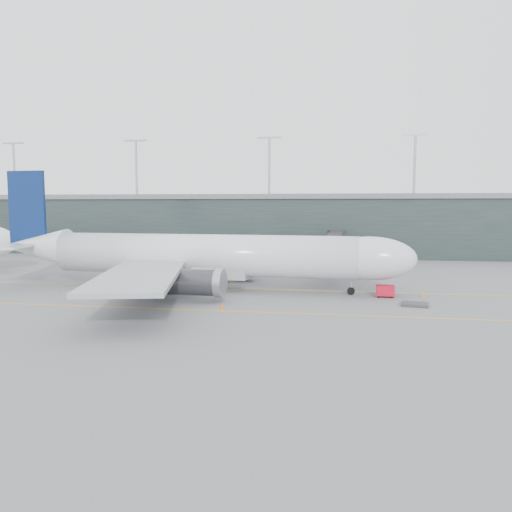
# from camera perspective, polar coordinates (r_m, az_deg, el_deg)

# --- Properties ---
(ground) EXTENTS (320.00, 320.00, 0.00)m
(ground) POSITION_cam_1_polar(r_m,az_deg,el_deg) (80.96, -6.62, -3.11)
(ground) COLOR slate
(ground) RESTS_ON ground
(taxiline_a) EXTENTS (160.00, 0.25, 0.02)m
(taxiline_a) POSITION_cam_1_polar(r_m,az_deg,el_deg) (77.17, -7.43, -3.55)
(taxiline_a) COLOR orange
(taxiline_a) RESTS_ON ground
(taxiline_b) EXTENTS (160.00, 0.25, 0.02)m
(taxiline_b) POSITION_cam_1_polar(r_m,az_deg,el_deg) (62.27, -11.65, -5.89)
(taxiline_b) COLOR orange
(taxiline_b) RESTS_ON ground
(taxiline_lead_main) EXTENTS (0.25, 60.00, 0.02)m
(taxiline_lead_main) POSITION_cam_1_polar(r_m,az_deg,el_deg) (99.18, -0.68, -1.42)
(taxiline_lead_main) COLOR orange
(taxiline_lead_main) RESTS_ON ground
(terminal) EXTENTS (240.00, 36.00, 29.00)m
(terminal) POSITION_cam_1_polar(r_m,az_deg,el_deg) (136.78, -0.02, 3.78)
(terminal) COLOR black
(terminal) RESTS_ON ground
(main_aircraft) EXTENTS (64.00, 60.11, 17.95)m
(main_aircraft) POSITION_cam_1_polar(r_m,az_deg,el_deg) (74.51, -6.33, 0.03)
(main_aircraft) COLOR silver
(main_aircraft) RESTS_ON ground
(jet_bridge) EXTENTS (5.07, 44.29, 6.67)m
(jet_bridge) POSITION_cam_1_polar(r_m,az_deg,el_deg) (101.04, 8.74, 1.49)
(jet_bridge) COLOR #28282D
(jet_bridge) RESTS_ON ground
(gse_cart) EXTENTS (2.45, 1.60, 1.64)m
(gse_cart) POSITION_cam_1_polar(r_m,az_deg,el_deg) (70.47, 14.56, -3.85)
(gse_cart) COLOR red
(gse_cart) RESTS_ON ground
(baggage_dolly) EXTENTS (3.61, 3.10, 0.32)m
(baggage_dolly) POSITION_cam_1_polar(r_m,az_deg,el_deg) (65.71, 17.71, -5.27)
(baggage_dolly) COLOR #333237
(baggage_dolly) RESTS_ON ground
(uld_a) EXTENTS (2.37, 2.17, 1.75)m
(uld_a) POSITION_cam_1_polar(r_m,az_deg,el_deg) (91.96, -8.00, -1.47)
(uld_a) COLOR #323236
(uld_a) RESTS_ON ground
(uld_b) EXTENTS (2.44, 2.16, 1.87)m
(uld_b) POSITION_cam_1_polar(r_m,az_deg,el_deg) (92.86, -5.89, -1.34)
(uld_b) COLOR #323236
(uld_b) RESTS_ON ground
(uld_c) EXTENTS (1.90, 1.53, 1.72)m
(uld_c) POSITION_cam_1_polar(r_m,az_deg,el_deg) (90.47, -5.78, -1.58)
(uld_c) COLOR #323236
(uld_c) RESTS_ON ground
(cone_nose) EXTENTS (0.46, 0.46, 0.73)m
(cone_nose) POSITION_cam_1_polar(r_m,az_deg,el_deg) (71.71, 18.49, -4.24)
(cone_nose) COLOR orange
(cone_nose) RESTS_ON ground
(cone_wing_stbd) EXTENTS (0.49, 0.49, 0.78)m
(cone_wing_stbd) POSITION_cam_1_polar(r_m,az_deg,el_deg) (60.63, -3.90, -5.73)
(cone_wing_stbd) COLOR #E55C0C
(cone_wing_stbd) RESTS_ON ground
(cone_wing_port) EXTENTS (0.40, 0.40, 0.64)m
(cone_wing_port) POSITION_cam_1_polar(r_m,az_deg,el_deg) (90.90, 0.10, -1.88)
(cone_wing_port) COLOR #ED3F0D
(cone_wing_port) RESTS_ON ground
(cone_tail) EXTENTS (0.40, 0.40, 0.64)m
(cone_tail) POSITION_cam_1_polar(r_m,az_deg,el_deg) (73.97, -14.16, -3.85)
(cone_tail) COLOR #E73A0C
(cone_tail) RESTS_ON ground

